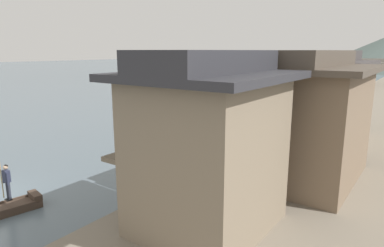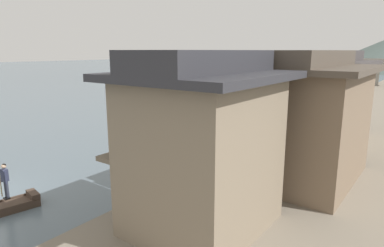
{
  "view_description": "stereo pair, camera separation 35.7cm",
  "coord_description": "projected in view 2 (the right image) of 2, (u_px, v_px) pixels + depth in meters",
  "views": [
    {
      "loc": [
        16.72,
        -6.2,
        6.88
      ],
      "look_at": [
        3.31,
        12.58,
        1.86
      ],
      "focal_mm": 31.38,
      "sensor_mm": 36.0,
      "label": 1
    },
    {
      "loc": [
        17.01,
        -5.99,
        6.88
      ],
      "look_at": [
        3.31,
        12.58,
        1.86
      ],
      "focal_mm": 31.38,
      "sensor_mm": 36.0,
      "label": 2
    }
  ],
  "objects": [
    {
      "name": "boatman_person",
      "position": [
        4.0,
        177.0,
        14.45
      ],
      "size": [
        0.57,
        0.26,
        3.04
      ],
      "color": "black",
      "rests_on": "boat_foreground_poled"
    },
    {
      "name": "boat_moored_third",
      "position": [
        285.0,
        125.0,
        31.12
      ],
      "size": [
        1.66,
        5.53,
        0.5
      ],
      "color": "#33281E",
      "rests_on": "ground"
    },
    {
      "name": "house_waterfront_tall",
      "position": [
        328.0,
        97.0,
        23.19
      ],
      "size": [
        5.41,
        8.28,
        6.14
      ],
      "color": "gray",
      "rests_on": "riverbank_right"
    },
    {
      "name": "stone_bridge",
      "position": [
        333.0,
        68.0,
        64.87
      ],
      "size": [
        23.86,
        2.4,
        5.49
      ],
      "color": "gray",
      "rests_on": "ground"
    },
    {
      "name": "boat_moored_far",
      "position": [
        317.0,
        107.0,
        40.48
      ],
      "size": [
        1.67,
        4.3,
        0.65
      ],
      "color": "#232326",
      "rests_on": "ground"
    },
    {
      "name": "boat_moored_second",
      "position": [
        203.0,
        164.0,
        20.32
      ],
      "size": [
        2.03,
        4.93,
        0.42
      ],
      "color": "brown",
      "rests_on": "ground"
    },
    {
      "name": "house_waterfront_nearest",
      "position": [
        202.0,
        144.0,
        11.4
      ],
      "size": [
        5.17,
        5.65,
        6.14
      ],
      "color": "#7F705B",
      "rests_on": "riverbank_right"
    },
    {
      "name": "boat_moored_nearest",
      "position": [
        340.0,
        98.0,
        48.74
      ],
      "size": [
        1.1,
        5.19,
        0.39
      ],
      "color": "#423328",
      "rests_on": "ground"
    },
    {
      "name": "boat_midriver_drifting",
      "position": [
        274.0,
        89.0,
        59.78
      ],
      "size": [
        2.02,
        4.23,
        0.62
      ],
      "color": "#33281E",
      "rests_on": "ground"
    },
    {
      "name": "house_waterfront_second",
      "position": [
        296.0,
        116.0,
        16.31
      ],
      "size": [
        6.75,
        7.45,
        6.14
      ],
      "color": "#75604C",
      "rests_on": "riverbank_right"
    }
  ]
}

